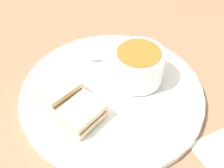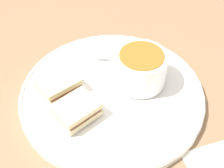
{
  "view_description": "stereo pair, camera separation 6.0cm",
  "coord_description": "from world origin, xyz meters",
  "px_view_note": "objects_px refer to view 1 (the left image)",
  "views": [
    {
      "loc": [
        0.31,
        0.28,
        0.47
      ],
      "look_at": [
        0.0,
        0.0,
        0.04
      ],
      "focal_mm": 50.0,
      "sensor_mm": 36.0,
      "label": 1
    },
    {
      "loc": [
        0.27,
        0.32,
        0.47
      ],
      "look_at": [
        0.0,
        0.0,
        0.04
      ],
      "focal_mm": 50.0,
      "sensor_mm": 36.0,
      "label": 2
    }
  ],
  "objects_px": {
    "sandwich_half_near": "(58,90)",
    "sandwich_half_far": "(81,114)",
    "soup_bowl": "(138,65)",
    "spoon": "(99,57)"
  },
  "relations": [
    {
      "from": "spoon",
      "to": "sandwich_half_far",
      "type": "relative_size",
      "value": 1.51
    },
    {
      "from": "soup_bowl",
      "to": "sandwich_half_near",
      "type": "distance_m",
      "value": 0.16
    },
    {
      "from": "spoon",
      "to": "sandwich_half_near",
      "type": "xyz_separation_m",
      "value": [
        0.13,
        0.02,
        0.01
      ]
    },
    {
      "from": "soup_bowl",
      "to": "spoon",
      "type": "relative_size",
      "value": 0.88
    },
    {
      "from": "soup_bowl",
      "to": "sandwich_half_near",
      "type": "relative_size",
      "value": 1.33
    },
    {
      "from": "soup_bowl",
      "to": "sandwich_half_near",
      "type": "bearing_deg",
      "value": -30.83
    },
    {
      "from": "spoon",
      "to": "sandwich_half_far",
      "type": "distance_m",
      "value": 0.17
    },
    {
      "from": "sandwich_half_near",
      "to": "sandwich_half_far",
      "type": "relative_size",
      "value": 1.0
    },
    {
      "from": "soup_bowl",
      "to": "sandwich_half_far",
      "type": "height_order",
      "value": "soup_bowl"
    },
    {
      "from": "soup_bowl",
      "to": "sandwich_half_far",
      "type": "relative_size",
      "value": 1.33
    }
  ]
}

